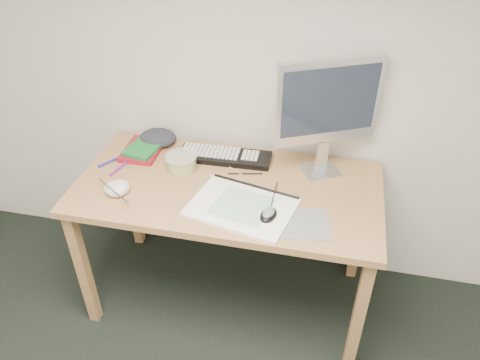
% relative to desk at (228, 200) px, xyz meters
% --- Properties ---
extents(desk, '(1.40, 0.70, 0.75)m').
position_rel_desk_xyz_m(desk, '(0.00, 0.00, 0.00)').
color(desk, '#AB7F4E').
rests_on(desk, ground).
extents(mousepad, '(0.25, 0.23, 0.00)m').
position_rel_desk_xyz_m(mousepad, '(0.37, -0.19, 0.08)').
color(mousepad, slate).
rests_on(mousepad, desk).
extents(sketchpad, '(0.49, 0.40, 0.01)m').
position_rel_desk_xyz_m(sketchpad, '(0.10, -0.15, 0.09)').
color(sketchpad, white).
rests_on(sketchpad, desk).
extents(keyboard, '(0.46, 0.16, 0.03)m').
position_rel_desk_xyz_m(keyboard, '(-0.07, 0.21, 0.10)').
color(keyboard, black).
rests_on(keyboard, desk).
extents(monitor, '(0.45, 0.24, 0.56)m').
position_rel_desk_xyz_m(monitor, '(0.41, 0.21, 0.43)').
color(monitor, silver).
rests_on(monitor, desk).
extents(mouse, '(0.09, 0.12, 0.04)m').
position_rel_desk_xyz_m(mouse, '(0.22, -0.19, 0.11)').
color(mouse, black).
rests_on(mouse, sketchpad).
extents(rice_bowl, '(0.13, 0.13, 0.03)m').
position_rel_desk_xyz_m(rice_bowl, '(-0.47, -0.16, 0.10)').
color(rice_bowl, white).
rests_on(rice_bowl, desk).
extents(chopsticks, '(0.21, 0.15, 0.02)m').
position_rel_desk_xyz_m(chopsticks, '(-0.47, -0.19, 0.12)').
color(chopsticks, '#BDBEC0').
rests_on(chopsticks, rice_bowl).
extents(fruit_tub, '(0.17, 0.17, 0.08)m').
position_rel_desk_xyz_m(fruit_tub, '(-0.25, 0.08, 0.12)').
color(fruit_tub, gold).
rests_on(fruit_tub, desk).
extents(book_red, '(0.18, 0.24, 0.02)m').
position_rel_desk_xyz_m(book_red, '(-0.49, 0.18, 0.09)').
color(book_red, maroon).
rests_on(book_red, desk).
extents(book_green, '(0.17, 0.22, 0.02)m').
position_rel_desk_xyz_m(book_green, '(-0.48, 0.18, 0.11)').
color(book_green, '#1B6D2D').
rests_on(book_green, book_red).
extents(cloth_lump, '(0.16, 0.13, 0.07)m').
position_rel_desk_xyz_m(cloth_lump, '(-0.44, 0.28, 0.12)').
color(cloth_lump, '#27292F').
rests_on(cloth_lump, desk).
extents(pencil_pink, '(0.16, 0.02, 0.01)m').
position_rel_desk_xyz_m(pencil_pink, '(-0.02, 0.05, 0.09)').
color(pencil_pink, pink).
rests_on(pencil_pink, desk).
extents(pencil_tan, '(0.16, 0.12, 0.01)m').
position_rel_desk_xyz_m(pencil_tan, '(0.06, 0.09, 0.09)').
color(pencil_tan, tan).
rests_on(pencil_tan, desk).
extents(pencil_black, '(0.16, 0.04, 0.01)m').
position_rel_desk_xyz_m(pencil_black, '(0.06, 0.11, 0.09)').
color(pencil_black, black).
rests_on(pencil_black, desk).
extents(marker_blue, '(0.08, 0.11, 0.01)m').
position_rel_desk_xyz_m(marker_blue, '(-0.61, 0.06, 0.09)').
color(marker_blue, '#221EA6').
rests_on(marker_blue, desk).
extents(marker_orange, '(0.05, 0.14, 0.01)m').
position_rel_desk_xyz_m(marker_orange, '(-0.54, 0.15, 0.09)').
color(marker_orange, '#DE581A').
rests_on(marker_orange, desk).
extents(marker_purple, '(0.05, 0.14, 0.01)m').
position_rel_desk_xyz_m(marker_purple, '(-0.54, 0.02, 0.09)').
color(marker_purple, '#742487').
rests_on(marker_purple, desk).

